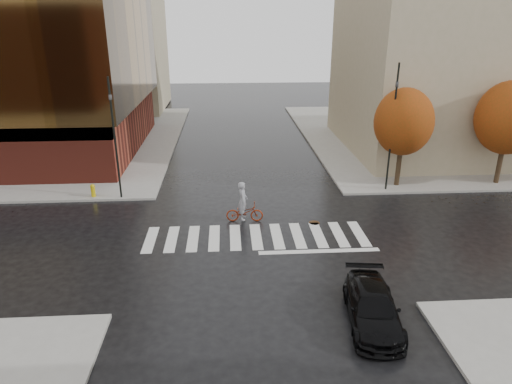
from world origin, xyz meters
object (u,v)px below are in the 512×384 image
cyclist (244,208)px  traffic_light_ne (393,118)px  sedan (373,307)px  traffic_light_nw (114,131)px  fire_hydrant (93,190)px

cyclist → traffic_light_ne: 11.18m
cyclist → sedan: bearing=-151.7°
cyclist → traffic_light_nw: traffic_light_nw is taller
sedan → traffic_light_nw: (-12.05, 13.22, 3.76)m
cyclist → fire_hydrant: 10.20m
sedan → traffic_light_ne: 15.10m
cyclist → traffic_light_ne: bearing=-63.5°
traffic_light_nw → fire_hydrant: (-1.77, 0.20, -3.81)m
sedan → traffic_light_ne: traffic_light_ne is taller
traffic_light_nw → traffic_light_ne: size_ratio=0.92×
sedan → fire_hydrant: (-13.82, 13.42, -0.05)m
traffic_light_nw → traffic_light_ne: traffic_light_ne is taller
cyclist → traffic_light_ne: traffic_light_ne is taller
sedan → cyclist: cyclist is taller
cyclist → fire_hydrant: (-9.38, 4.00, -0.20)m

